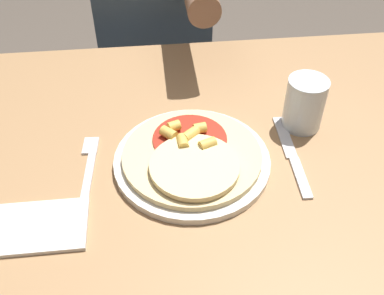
{
  "coord_description": "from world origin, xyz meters",
  "views": [
    {
      "loc": [
        -0.09,
        -0.59,
        1.32
      ],
      "look_at": [
        -0.03,
        -0.01,
        0.77
      ],
      "focal_mm": 42.0,
      "sensor_mm": 36.0,
      "label": 1
    }
  ],
  "objects_px": {
    "plate": "(192,161)",
    "person_diner": "(154,13)",
    "dining_table": "(206,195)",
    "fork": "(89,165)",
    "drinking_glass": "(305,104)",
    "knife": "(292,156)",
    "pizza": "(192,156)"
  },
  "relations": [
    {
      "from": "dining_table",
      "to": "drinking_glass",
      "type": "height_order",
      "value": "drinking_glass"
    },
    {
      "from": "person_diner",
      "to": "pizza",
      "type": "bearing_deg",
      "value": -86.47
    },
    {
      "from": "dining_table",
      "to": "drinking_glass",
      "type": "distance_m",
      "value": 0.27
    },
    {
      "from": "knife",
      "to": "drinking_glass",
      "type": "bearing_deg",
      "value": 65.06
    },
    {
      "from": "plate",
      "to": "fork",
      "type": "bearing_deg",
      "value": 175.72
    },
    {
      "from": "dining_table",
      "to": "pizza",
      "type": "bearing_deg",
      "value": -157.96
    },
    {
      "from": "pizza",
      "to": "knife",
      "type": "height_order",
      "value": "pizza"
    },
    {
      "from": "pizza",
      "to": "fork",
      "type": "height_order",
      "value": "pizza"
    },
    {
      "from": "drinking_glass",
      "to": "plate",
      "type": "bearing_deg",
      "value": -159.24
    },
    {
      "from": "dining_table",
      "to": "fork",
      "type": "xyz_separation_m",
      "value": [
        -0.22,
        0.01,
        0.1
      ]
    },
    {
      "from": "dining_table",
      "to": "pizza",
      "type": "height_order",
      "value": "pizza"
    },
    {
      "from": "drinking_glass",
      "to": "fork",
      "type": "bearing_deg",
      "value": -170.07
    },
    {
      "from": "knife",
      "to": "drinking_glass",
      "type": "distance_m",
      "value": 0.11
    },
    {
      "from": "pizza",
      "to": "fork",
      "type": "bearing_deg",
      "value": 174.28
    },
    {
      "from": "fork",
      "to": "person_diner",
      "type": "relative_size",
      "value": 0.15
    },
    {
      "from": "plate",
      "to": "dining_table",
      "type": "bearing_deg",
      "value": 13.78
    },
    {
      "from": "plate",
      "to": "knife",
      "type": "relative_size",
      "value": 1.3
    },
    {
      "from": "plate",
      "to": "person_diner",
      "type": "height_order",
      "value": "person_diner"
    },
    {
      "from": "dining_table",
      "to": "person_diner",
      "type": "bearing_deg",
      "value": 96.17
    },
    {
      "from": "fork",
      "to": "drinking_glass",
      "type": "height_order",
      "value": "drinking_glass"
    },
    {
      "from": "fork",
      "to": "person_diner",
      "type": "bearing_deg",
      "value": 77.1
    },
    {
      "from": "dining_table",
      "to": "person_diner",
      "type": "xyz_separation_m",
      "value": [
        -0.07,
        0.65,
        0.08
      ]
    },
    {
      "from": "dining_table",
      "to": "knife",
      "type": "height_order",
      "value": "knife"
    },
    {
      "from": "drinking_glass",
      "to": "knife",
      "type": "bearing_deg",
      "value": -114.94
    },
    {
      "from": "pizza",
      "to": "drinking_glass",
      "type": "distance_m",
      "value": 0.25
    },
    {
      "from": "drinking_glass",
      "to": "person_diner",
      "type": "relative_size",
      "value": 0.09
    },
    {
      "from": "dining_table",
      "to": "plate",
      "type": "xyz_separation_m",
      "value": [
        -0.03,
        -0.01,
        0.11
      ]
    },
    {
      "from": "fork",
      "to": "drinking_glass",
      "type": "bearing_deg",
      "value": 9.93
    },
    {
      "from": "person_diner",
      "to": "fork",
      "type": "bearing_deg",
      "value": -102.9
    },
    {
      "from": "dining_table",
      "to": "fork",
      "type": "height_order",
      "value": "fork"
    },
    {
      "from": "pizza",
      "to": "drinking_glass",
      "type": "xyz_separation_m",
      "value": [
        0.23,
        0.09,
        0.03
      ]
    },
    {
      "from": "fork",
      "to": "drinking_glass",
      "type": "distance_m",
      "value": 0.43
    }
  ]
}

